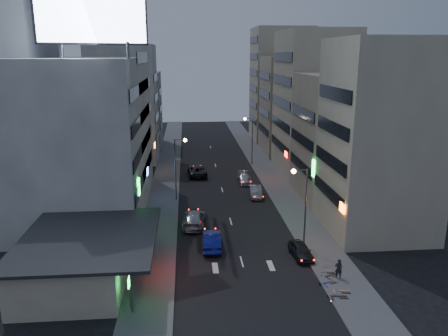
{
  "coord_description": "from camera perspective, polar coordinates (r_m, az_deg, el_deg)",
  "views": [
    {
      "loc": [
        -4.75,
        -32.17,
        18.36
      ],
      "look_at": [
        -0.36,
        18.7,
        5.06
      ],
      "focal_mm": 35.0,
      "sensor_mm": 36.0,
      "label": 1
    }
  ],
  "objects": [
    {
      "name": "food_court",
      "position": [
        38.98,
        -18.36,
        -11.04
      ],
      "size": [
        11.0,
        13.0,
        3.88
      ],
      "color": "#B7AD90",
      "rests_on": "ground"
    },
    {
      "name": "grey_tower",
      "position": [
        59.13,
        -26.59,
        11.79
      ],
      "size": [
        10.0,
        14.0,
        34.0
      ],
      "primitive_type": "cube",
      "color": "gray",
      "rests_on": "ground"
    },
    {
      "name": "scooter_blue",
      "position": [
        38.4,
        14.17,
        -13.32
      ],
      "size": [
        1.13,
        1.89,
        1.09
      ],
      "primitive_type": null,
      "rotation": [
        0.0,
        0.0,
        1.89
      ],
      "color": "navy",
      "rests_on": "sidewalk_right"
    },
    {
      "name": "scooter_black_b",
      "position": [
        39.56,
        14.31,
        -12.47
      ],
      "size": [
        1.26,
        1.85,
        1.08
      ],
      "primitive_type": null,
      "rotation": [
        0.0,
        0.0,
        2.0
      ],
      "color": "black",
      "rests_on": "sidewalk_right"
    },
    {
      "name": "far_right_a",
      "position": [
        85.14,
        8.95,
        8.12
      ],
      "size": [
        11.0,
        12.0,
        18.0
      ],
      "primitive_type": "cube",
      "color": "tan",
      "rests_on": "ground"
    },
    {
      "name": "scooter_black_a",
      "position": [
        36.47,
        15.79,
        -14.97
      ],
      "size": [
        0.81,
        1.93,
        1.15
      ],
      "primitive_type": null,
      "rotation": [
        0.0,
        0.0,
        1.47
      ],
      "color": "black",
      "rests_on": "sidewalk_right"
    },
    {
      "name": "parked_car_right_mid",
      "position": [
        58.19,
        4.17,
        -3.07
      ],
      "size": [
        1.99,
        4.57,
        1.46
      ],
      "primitive_type": "imported",
      "rotation": [
        0.0,
        0.0,
        -0.1
      ],
      "color": "gray",
      "rests_on": "ground"
    },
    {
      "name": "far_right_b",
      "position": [
        98.59,
        7.36,
        10.79
      ],
      "size": [
        12.0,
        12.0,
        24.0
      ],
      "primitive_type": "cube",
      "color": "#B7AD90",
      "rests_on": "ground"
    },
    {
      "name": "person",
      "position": [
        38.71,
        14.73,
        -12.59
      ],
      "size": [
        0.65,
        0.45,
        1.73
      ],
      "primitive_type": "imported",
      "rotation": [
        0.0,
        0.0,
        3.09
      ],
      "color": "black",
      "rests_on": "sidewalk_right"
    },
    {
      "name": "white_building",
      "position": [
        54.4,
        -17.91,
        3.99
      ],
      "size": [
        14.0,
        24.0,
        18.0
      ],
      "primitive_type": "cube",
      "color": "silver",
      "rests_on": "ground"
    },
    {
      "name": "sidewalk_left",
      "position": [
        64.89,
        -7.6,
        -1.91
      ],
      "size": [
        4.0,
        120.0,
        0.12
      ],
      "primitive_type": "cube",
      "color": "#4C4C4F",
      "rests_on": "ground"
    },
    {
      "name": "ground",
      "position": [
        37.34,
        3.13,
        -14.87
      ],
      "size": [
        180.0,
        180.0,
        0.0
      ],
      "primitive_type": "plane",
      "color": "black",
      "rests_on": "ground"
    },
    {
      "name": "road_car_silver",
      "position": [
        48.55,
        -3.95,
        -6.6
      ],
      "size": [
        2.82,
        5.92,
        1.67
      ],
      "primitive_type": "imported",
      "rotation": [
        0.0,
        0.0,
        3.06
      ],
      "color": "#999DA1",
      "rests_on": "ground"
    },
    {
      "name": "sidewalk_right",
      "position": [
        66.05,
        6.4,
        -1.57
      ],
      "size": [
        4.0,
        120.0,
        0.12
      ],
      "primitive_type": "cube",
      "color": "#4C4C4F",
      "rests_on": "ground"
    },
    {
      "name": "road_car_blue",
      "position": [
        43.14,
        -1.61,
        -9.41
      ],
      "size": [
        1.87,
        4.96,
        1.62
      ],
      "primitive_type": "imported",
      "rotation": [
        0.0,
        0.0,
        3.11
      ],
      "color": "navy",
      "rests_on": "ground"
    },
    {
      "name": "street_lamp_left",
      "position": [
        55.72,
        -5.98,
        1.04
      ],
      "size": [
        1.6,
        0.44,
        8.02
      ],
      "color": "#595B60",
      "rests_on": "sidewalk_left"
    },
    {
      "name": "shophouse_far",
      "position": [
        70.4,
        11.51,
        8.31
      ],
      "size": [
        10.0,
        14.0,
        22.0
      ],
      "primitive_type": "cube",
      "color": "#B7AD90",
      "rests_on": "ground"
    },
    {
      "name": "far_left_b",
      "position": [
        91.51,
        -12.06,
        7.47
      ],
      "size": [
        12.0,
        10.0,
        15.0
      ],
      "primitive_type": "cube",
      "color": "gray",
      "rests_on": "ground"
    },
    {
      "name": "parked_car_right_near",
      "position": [
        41.96,
        10.01,
        -10.57
      ],
      "size": [
        1.91,
        4.08,
        1.35
      ],
      "primitive_type": "imported",
      "rotation": [
        0.0,
        0.0,
        0.08
      ],
      "color": "#27282C",
      "rests_on": "ground"
    },
    {
      "name": "shophouse_mid",
      "position": [
        58.75,
        15.36,
        3.93
      ],
      "size": [
        11.0,
        12.0,
        16.0
      ],
      "primitive_type": "cube",
      "color": "tan",
      "rests_on": "ground"
    },
    {
      "name": "far_left_a",
      "position": [
        78.36,
        -12.92,
        8.12
      ],
      "size": [
        11.0,
        10.0,
        20.0
      ],
      "primitive_type": "cube",
      "color": "silver",
      "rests_on": "ground"
    },
    {
      "name": "shophouse_near",
      "position": [
        47.76,
        19.63,
        3.67
      ],
      "size": [
        10.0,
        11.0,
        20.0
      ],
      "primitive_type": "cube",
      "color": "#B7AD90",
      "rests_on": "ground"
    },
    {
      "name": "street_lamp_right_far",
      "position": [
        74.1,
        3.42,
        4.48
      ],
      "size": [
        1.6,
        0.44,
        8.02
      ],
      "color": "#595B60",
      "rests_on": "sidewalk_right"
    },
    {
      "name": "scooter_silver_a",
      "position": [
        37.2,
        16.17,
        -14.35
      ],
      "size": [
        1.1,
        2.03,
        1.18
      ],
      "primitive_type": null,
      "rotation": [
        0.0,
        0.0,
        1.32
      ],
      "color": "#B1B4BA",
      "rests_on": "sidewalk_right"
    },
    {
      "name": "billboard",
      "position": [
        43.06,
        -16.83,
        18.41
      ],
      "size": [
        9.52,
        3.75,
        6.2
      ],
      "rotation": [
        0.0,
        0.0,
        0.35
      ],
      "color": "#595B60",
      "rests_on": "white_building"
    },
    {
      "name": "scooter_silver_b",
      "position": [
        39.92,
        14.02,
        -12.1
      ],
      "size": [
        0.75,
        1.98,
        1.19
      ],
      "primitive_type": null,
      "rotation": [
        0.0,
        0.0,
        1.63
      ],
      "color": "#A6A8AE",
      "rests_on": "sidewalk_right"
    },
    {
      "name": "parked_car_left",
      "position": [
        68.14,
        -3.52,
        -0.34
      ],
      "size": [
        3.05,
        6.04,
        1.64
      ],
      "primitive_type": "imported",
      "rotation": [
        0.0,
        0.0,
        3.2
      ],
      "color": "#232227",
      "rests_on": "ground"
    },
    {
      "name": "parked_car_right_far",
      "position": [
        64.37,
        2.72,
        -1.36
      ],
      "size": [
        1.93,
        4.65,
        1.34
      ],
      "primitive_type": "imported",
      "rotation": [
        0.0,
        0.0,
        -0.01
      ],
      "color": "#ADB0B6",
      "rests_on": "ground"
    },
    {
      "name": "street_lamp_right_near",
      "position": [
        41.71,
        10.15,
        -3.79
      ],
      "size": [
        1.6,
        0.44,
        8.02
      ],
      "color": "#595B60",
      "rests_on": "sidewalk_right"
    }
  ]
}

